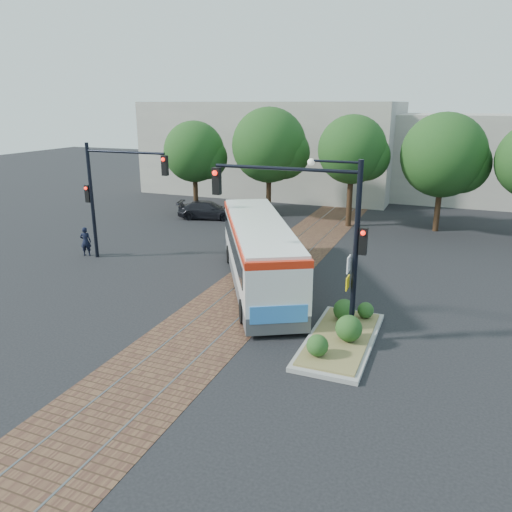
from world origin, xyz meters
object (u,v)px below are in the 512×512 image
object	(u,v)px
signal_pole_left	(109,186)
officer	(86,241)
city_bus	(259,250)
signal_pole_main	(320,221)
parked_car	(208,210)
traffic_island	(342,332)

from	to	relation	value
signal_pole_left	officer	bearing A→B (deg)	179.39
signal_pole_left	officer	world-z (taller)	signal_pole_left
city_bus	signal_pole_main	bearing A→B (deg)	-75.83
officer	parked_car	world-z (taller)	officer
city_bus	signal_pole_left	world-z (taller)	signal_pole_left
officer	parked_car	distance (m)	10.67
city_bus	signal_pole_main	size ratio (longest dim) A/B	1.79
signal_pole_main	city_bus	bearing A→B (deg)	132.91
city_bus	signal_pole_main	world-z (taller)	signal_pole_main
traffic_island	signal_pole_left	world-z (taller)	signal_pole_left
signal_pole_left	officer	distance (m)	3.58
city_bus	traffic_island	xyz separation A→B (m)	(4.72, -4.14, -1.31)
city_bus	officer	size ratio (longest dim) A/B	6.84
signal_pole_main	parked_car	bearing A→B (deg)	128.28
signal_pole_left	officer	size ratio (longest dim) A/B	3.81
signal_pole_main	officer	xyz separation A→B (m)	(-14.07, 4.82, -3.37)
traffic_island	officer	distance (m)	15.81
signal_pole_main	officer	distance (m)	15.25
signal_pole_left	officer	xyz separation A→B (m)	(-1.84, 0.02, -3.08)
signal_pole_main	officer	size ratio (longest dim) A/B	3.81
signal_pole_main	parked_car	size ratio (longest dim) A/B	1.40
signal_pole_main	signal_pole_left	size ratio (longest dim) A/B	1.00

